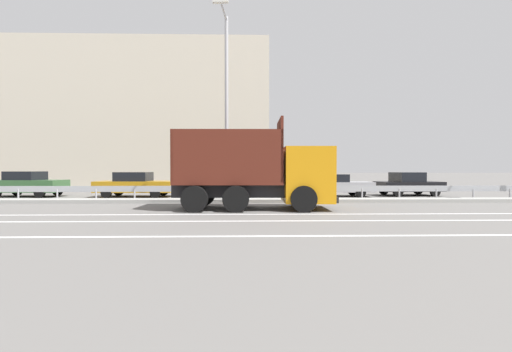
{
  "coord_description": "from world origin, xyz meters",
  "views": [
    {
      "loc": [
        -1.09,
        -15.42,
        1.67
      ],
      "look_at": [
        -0.72,
        0.47,
        1.36
      ],
      "focal_mm": 24.0,
      "sensor_mm": 36.0,
      "label": 1
    }
  ],
  "objects": [
    {
      "name": "parked_car_3",
      "position": [
        -7.97,
        5.59,
        0.75
      ],
      "size": [
        4.64,
        2.06,
        1.51
      ],
      "rotation": [
        0.0,
        0.0,
        -1.59
      ],
      "color": "#B27A14",
      "rests_on": "ground_plane"
    },
    {
      "name": "lane_strip_0",
      "position": [
        -0.91,
        -2.78,
        0.0
      ],
      "size": [
        64.62,
        0.16,
        0.01
      ],
      "primitive_type": "cube",
      "color": "silver",
      "rests_on": "ground_plane"
    },
    {
      "name": "median_road_sign",
      "position": [
        2.14,
        1.93,
        1.32
      ],
      "size": [
        0.79,
        0.16,
        2.46
      ],
      "color": "white",
      "rests_on": "ground_plane"
    },
    {
      "name": "parked_car_5",
      "position": [
        4.11,
        5.59,
        0.7
      ],
      "size": [
        4.78,
        1.95,
        1.37
      ],
      "rotation": [
        0.0,
        0.0,
        -1.59
      ],
      "color": "#A3A3A8",
      "rests_on": "ground_plane"
    },
    {
      "name": "lane_strip_2",
      "position": [
        -0.91,
        -6.93,
        0.0
      ],
      "size": [
        64.62,
        0.16,
        0.01
      ],
      "primitive_type": "cube",
      "color": "silver",
      "rests_on": "ground_plane"
    },
    {
      "name": "lane_strip_1",
      "position": [
        -0.91,
        -4.42,
        0.0
      ],
      "size": [
        64.62,
        0.16,
        0.01
      ],
      "primitive_type": "cube",
      "color": "silver",
      "rests_on": "ground_plane"
    },
    {
      "name": "median_guardrail",
      "position": [
        -0.0,
        3.16,
        0.57
      ],
      "size": [
        64.62,
        0.09,
        0.78
      ],
      "color": "#9EA0A5",
      "rests_on": "ground_plane"
    },
    {
      "name": "street_lamp_1",
      "position": [
        -2.18,
        1.61,
        5.13
      ],
      "size": [
        0.71,
        2.23,
        9.29
      ],
      "color": "#ADADB2",
      "rests_on": "ground_plane"
    },
    {
      "name": "median_island",
      "position": [
        0.0,
        1.93,
        0.09
      ],
      "size": [
        35.54,
        1.1,
        0.18
      ],
      "primitive_type": "cube",
      "color": "gray",
      "rests_on": "ground_plane"
    },
    {
      "name": "parked_car_4",
      "position": [
        -1.98,
        5.83,
        0.7
      ],
      "size": [
        4.19,
        2.22,
        1.39
      ],
      "rotation": [
        0.0,
        0.0,
        1.49
      ],
      "color": "silver",
      "rests_on": "ground_plane"
    },
    {
      "name": "parked_car_6",
      "position": [
        9.12,
        6.12,
        0.74
      ],
      "size": [
        4.04,
        2.27,
        1.49
      ],
      "rotation": [
        0.0,
        0.0,
        -1.48
      ],
      "color": "black",
      "rests_on": "ground_plane"
    },
    {
      "name": "dump_truck",
      "position": [
        -0.05,
        -0.99,
        1.34
      ],
      "size": [
        6.68,
        2.77,
        3.76
      ],
      "rotation": [
        0.0,
        0.0,
        -1.59
      ],
      "color": "orange",
      "rests_on": "ground_plane"
    },
    {
      "name": "background_building_0",
      "position": [
        -11.01,
        19.34,
        6.24
      ],
      "size": [
        23.22,
        14.36,
        12.47
      ],
      "primitive_type": "cube",
      "color": "beige",
      "rests_on": "ground_plane"
    },
    {
      "name": "parked_car_2",
      "position": [
        -14.61,
        5.79,
        0.78
      ],
      "size": [
        4.41,
        2.11,
        1.55
      ],
      "rotation": [
        0.0,
        0.0,
        -1.64
      ],
      "color": "#335B33",
      "rests_on": "ground_plane"
    },
    {
      "name": "ground_plane",
      "position": [
        0.0,
        0.0,
        0.0
      ],
      "size": [
        320.0,
        320.0,
        0.0
      ],
      "primitive_type": "plane",
      "color": "#605E5B"
    }
  ]
}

